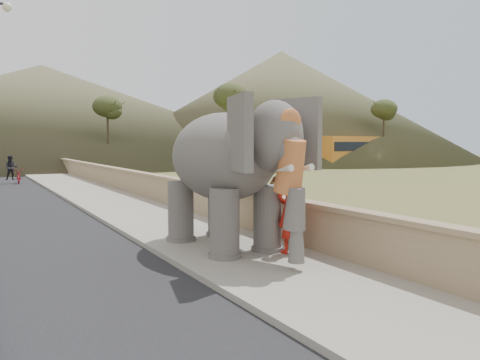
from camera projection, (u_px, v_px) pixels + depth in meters
name	position (u px, v px, depth m)	size (l,w,h in m)	color
ground	(310.00, 289.00, 8.10)	(160.00, 160.00, 0.00)	olive
walkway	(133.00, 211.00, 16.71)	(3.00, 120.00, 0.15)	#9E9687
parapet	(176.00, 195.00, 17.50)	(0.30, 120.00, 1.10)	tan
cow	(284.00, 182.00, 22.90)	(0.65, 1.43, 1.21)	brown
distant_car	(249.00, 159.00, 48.27)	(1.70, 4.23, 1.44)	silver
bus_white	(277.00, 152.00, 47.46)	(2.50, 11.00, 3.10)	white
bus_orange	(353.00, 151.00, 48.76)	(2.50, 11.00, 3.10)	orange
hill_right	(281.00, 105.00, 70.29)	(56.00, 56.00, 16.00)	brown
hill_far	(43.00, 112.00, 70.34)	(80.00, 80.00, 14.00)	brown
elephant_and_man	(223.00, 177.00, 10.73)	(2.56, 4.59, 3.23)	slate
motorcyclist	(16.00, 173.00, 28.27)	(1.18, 1.77, 1.74)	maroon
trees	(92.00, 126.00, 34.58)	(47.69, 35.87, 8.34)	#473828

